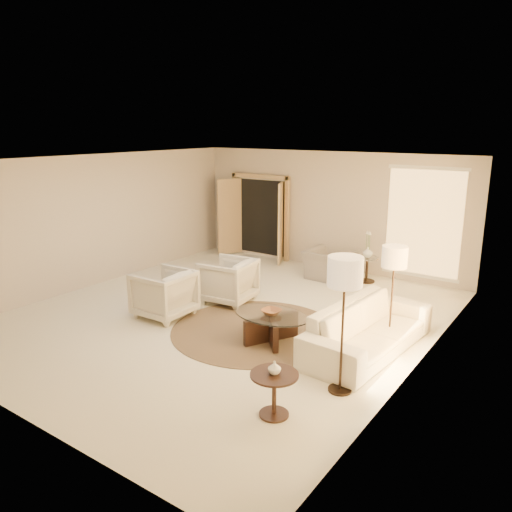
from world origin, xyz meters
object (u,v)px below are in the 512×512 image
Objects in this scene: accent_chair at (330,260)px; coffee_table at (271,324)px; floor_lamp_far at (345,278)px; sofa at (369,328)px; end_table at (274,387)px; side_vase at (368,252)px; bowl at (271,312)px; armchair_right at (164,291)px; floor_lamp_near at (394,261)px; end_vase at (274,368)px; armchair_left at (228,279)px; side_table at (367,267)px.

accent_chair is 3.66m from coffee_table.
sofa is at bearing 97.55° from floor_lamp_far.
side_vase is (-1.19, 5.64, 0.30)m from end_table.
end_table is at bearing -55.92° from bowl.
armchair_right is 4.12× the size of side_vase.
floor_lamp_far is (-0.00, -1.78, 0.18)m from floor_lamp_near.
armchair_left is at bearing 135.65° from end_vase.
armchair_left is 1.36m from armchair_right.
end_vase is (3.39, -1.58, 0.15)m from armchair_right.
armchair_left is 2.04m from bowl.
coffee_table is 6.16× the size of side_vase.
side_table is at bearing 118.88° from floor_lamp_near.
sofa is 1.52m from coffee_table.
floor_lamp_far is at bearing -26.42° from coffee_table.
armchair_right is 0.67× the size of coffee_table.
accent_chair reaches higher than end_vase.
floor_lamp_near is at bearing -61.12° from side_table.
sofa is at bearing -66.94° from side_table.
floor_lamp_near is 3.37m from side_vase.
side_table is (1.72, 2.79, -0.13)m from armchair_left.
armchair_left is 2.67m from accent_chair.
floor_lamp_near reaches higher than bowl.
end_vase is at bearing 135.00° from end_table.
side_vase reaches higher than side_table.
armchair_left is 5.93× the size of end_vase.
armchair_right is 4.62m from side_table.
bowl is (1.72, -1.09, 0.03)m from armchair_left.
floor_lamp_far is at bearing 67.72° from end_vase.
side_vase is at bearing 28.01° from sofa.
bowl is (0.00, -3.88, 0.16)m from side_table.
floor_lamp_far reaches higher than sofa.
side_vase is at bearing 101.95° from end_table.
side_table is at bearing 150.30° from armchair_right.
side_vase is at bearing 150.30° from armchair_right.
end_vase is 0.70× the size of side_vase.
coffee_table is (1.72, -1.09, -0.18)m from armchair_left.
coffee_table is 2.15m from end_vase.
sofa is 4.51× the size of side_table.
side_table is (-0.00, 3.88, 0.05)m from coffee_table.
floor_lamp_near is (1.59, -2.89, 1.02)m from side_table.
armchair_right is 0.59× the size of floor_lamp_near.
end_vase is (-0.40, -2.75, -0.74)m from floor_lamp_near.
end_vase is (-0.00, 0.00, 0.25)m from end_table.
floor_lamp_near is at bearing 81.76° from end_vase.
floor_lamp_far reaches higher than end_table.
sofa is 4.41× the size of end_table.
floor_lamp_near reaches higher than coffee_table.
armchair_right is (-3.61, -0.74, 0.10)m from sofa.
armchair_left reaches higher than accent_chair.
side_table is at bearing 0.00° from side_vase.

